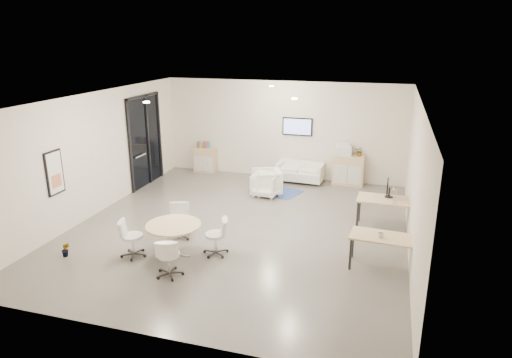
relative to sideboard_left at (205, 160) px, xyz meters
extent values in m
cube|color=#5E5B55|center=(2.70, -4.27, -0.83)|extent=(8.00, 9.00, 0.80)
cube|color=white|center=(2.70, -4.27, 3.17)|extent=(8.00, 9.00, 0.80)
cube|color=beige|center=(2.70, 0.63, 1.17)|extent=(8.00, 0.80, 3.20)
cube|color=beige|center=(2.70, -9.17, 1.17)|extent=(8.00, 0.80, 3.20)
cube|color=beige|center=(-1.70, -4.27, 1.17)|extent=(0.80, 9.00, 3.20)
cube|color=beige|center=(7.10, -4.27, 1.17)|extent=(0.80, 9.00, 3.20)
cube|color=black|center=(-1.26, -1.77, 1.00)|extent=(0.02, 1.90, 2.85)
cube|color=black|center=(-1.24, -1.77, 2.38)|extent=(0.06, 1.90, 0.08)
cube|color=black|center=(-1.24, -2.68, 1.00)|extent=(0.06, 0.08, 2.85)
cube|color=black|center=(-1.24, -0.86, 1.00)|extent=(0.06, 0.08, 2.85)
cube|color=black|center=(-1.24, -1.62, 1.00)|extent=(0.06, 0.07, 2.85)
cube|color=#B2B2B7|center=(-1.20, -2.22, 0.62)|extent=(0.04, 0.60, 0.05)
cube|color=black|center=(-1.27, -5.87, 1.12)|extent=(0.04, 0.54, 1.04)
cube|color=white|center=(-1.25, -5.87, 1.12)|extent=(0.01, 0.46, 0.96)
cube|color=#D46F57|center=(-1.25, -5.87, 0.92)|extent=(0.01, 0.32, 0.30)
cube|color=black|center=(3.20, 0.19, 1.32)|extent=(0.98, 0.05, 0.58)
cube|color=#93AEFF|center=(3.20, 0.16, 1.32)|extent=(0.90, 0.01, 0.50)
cylinder|color=#FFEAC6|center=(0.90, -5.27, 2.75)|extent=(0.14, 0.14, 0.03)
cylinder|color=#FFEAC6|center=(3.90, -3.77, 2.75)|extent=(0.14, 0.14, 0.03)
cylinder|color=#FFEAC6|center=(2.70, -1.27, 2.75)|extent=(0.14, 0.14, 0.03)
cube|color=tan|center=(0.00, 0.00, 0.00)|extent=(0.77, 0.38, 0.86)
cube|color=silver|center=(-0.18, -0.20, -0.08)|extent=(0.32, 0.02, 0.52)
cube|color=silver|center=(0.18, -0.20, -0.08)|extent=(0.32, 0.02, 0.52)
cube|color=tan|center=(4.93, -0.03, 0.06)|extent=(0.97, 0.45, 0.97)
cube|color=silver|center=(4.71, -0.27, -0.04)|extent=(0.41, 0.02, 0.58)
cube|color=silver|center=(5.15, -0.27, -0.04)|extent=(0.41, 0.02, 0.58)
cube|color=red|center=(-0.24, 0.00, 0.54)|extent=(0.04, 0.14, 0.22)
cube|color=#337FCC|center=(-0.18, 0.00, 0.54)|extent=(0.04, 0.14, 0.22)
cube|color=gold|center=(-0.12, 0.00, 0.54)|extent=(0.04, 0.14, 0.22)
cube|color=#4CB24C|center=(-0.07, 0.00, 0.54)|extent=(0.04, 0.14, 0.22)
cube|color=#CC6619|center=(-0.01, 0.00, 0.54)|extent=(0.04, 0.14, 0.22)
cube|color=purple|center=(0.05, 0.00, 0.54)|extent=(0.04, 0.14, 0.22)
cube|color=#E54C7F|center=(0.11, 0.00, 0.54)|extent=(0.04, 0.14, 0.22)
cube|color=teal|center=(0.16, 0.00, 0.54)|extent=(0.04, 0.14, 0.22)
cube|color=white|center=(4.76, -0.03, 0.69)|extent=(0.52, 0.44, 0.30)
cube|color=white|center=(4.76, -0.03, 0.87)|extent=(0.39, 0.33, 0.06)
cube|color=white|center=(3.40, -0.19, -0.20)|extent=(1.54, 0.85, 0.28)
cube|color=white|center=(3.40, 0.09, 0.08)|extent=(1.50, 0.27, 0.28)
cube|color=white|center=(2.72, -0.19, -0.06)|extent=(0.18, 0.75, 0.56)
cube|color=white|center=(4.08, -0.19, -0.06)|extent=(0.18, 0.75, 0.56)
cube|color=#324D99|center=(2.89, -1.33, -0.42)|extent=(1.69, 1.38, 0.01)
imported|color=white|center=(2.68, -1.65, -0.01)|extent=(1.03, 1.05, 0.83)
imported|color=white|center=(2.69, -1.82, -0.05)|extent=(0.78, 0.74, 0.75)
cube|color=tan|center=(6.21, -3.32, 0.33)|extent=(1.51, 0.78, 0.04)
cube|color=black|center=(5.52, -3.63, -0.06)|extent=(0.05, 0.05, 0.73)
cube|color=black|center=(6.90, -3.63, -0.06)|extent=(0.05, 0.05, 0.73)
cube|color=black|center=(5.52, -3.00, -0.06)|extent=(0.05, 0.05, 0.73)
cube|color=black|center=(6.90, -3.00, -0.06)|extent=(0.05, 0.05, 0.73)
cube|color=tan|center=(6.15, -5.38, 0.24)|extent=(1.37, 0.76, 0.04)
cube|color=black|center=(5.53, -5.66, -0.10)|extent=(0.05, 0.05, 0.65)
cube|color=black|center=(6.77, -5.66, -0.10)|extent=(0.05, 0.05, 0.65)
cube|color=black|center=(5.53, -5.10, -0.10)|extent=(0.05, 0.05, 0.65)
cube|color=black|center=(6.77, -5.10, -0.10)|extent=(0.05, 0.05, 0.65)
cylinder|color=black|center=(6.21, -3.17, 0.36)|extent=(0.20, 0.20, 0.02)
cube|color=black|center=(6.21, -3.17, 0.48)|extent=(0.04, 0.03, 0.24)
cube|color=black|center=(6.16, -3.17, 0.63)|extent=(0.03, 0.50, 0.32)
cylinder|color=tan|center=(1.82, -6.10, 0.27)|extent=(1.19, 1.19, 0.04)
cylinder|color=#B2B2B7|center=(1.82, -6.10, -0.09)|extent=(0.10, 0.10, 0.68)
cube|color=#B2B2B7|center=(1.82, -6.10, -0.41)|extent=(0.69, 0.06, 0.03)
cube|color=#B2B2B7|center=(1.82, -6.10, -0.41)|extent=(0.06, 0.69, 0.03)
imported|color=#3F7F3F|center=(5.25, -0.02, 0.66)|extent=(0.34, 0.36, 0.23)
imported|color=#3F7F3F|center=(-0.41, -6.84, -0.36)|extent=(0.29, 0.37, 0.15)
imported|color=white|center=(6.09, -5.45, 0.32)|extent=(0.14, 0.11, 0.12)
camera|label=1|loc=(6.07, -14.23, 4.15)|focal=32.00mm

